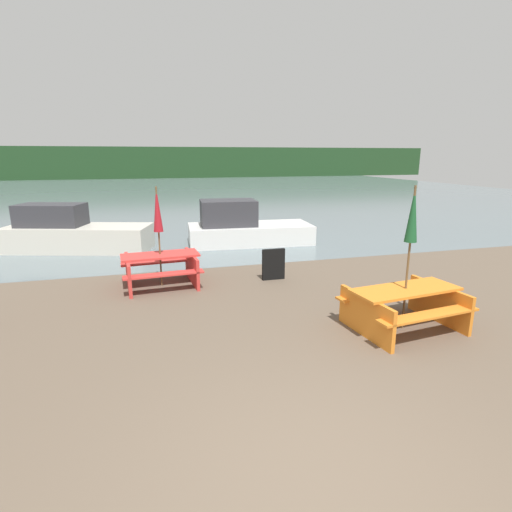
{
  "coord_description": "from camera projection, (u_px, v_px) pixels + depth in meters",
  "views": [
    {
      "loc": [
        -1.31,
        -2.71,
        2.89
      ],
      "look_at": [
        0.85,
        5.08,
        0.85
      ],
      "focal_mm": 28.0,
      "sensor_mm": 36.0,
      "label": 1
    }
  ],
  "objects": [
    {
      "name": "umbrella_crimson",
      "position": [
        157.0,
        211.0,
        8.72
      ],
      "size": [
        0.21,
        0.21,
        2.25
      ],
      "color": "brown",
      "rests_on": "ground_plane"
    },
    {
      "name": "water",
      "position": [
        161.0,
        191.0,
        33.86
      ],
      "size": [
        60.0,
        50.0,
        0.0
      ],
      "color": "slate",
      "rests_on": "ground_plane"
    },
    {
      "name": "umbrella_darkgreen",
      "position": [
        413.0,
        218.0,
        6.41
      ],
      "size": [
        0.2,
        0.2,
        2.43
      ],
      "color": "brown",
      "rests_on": "ground_plane"
    },
    {
      "name": "picnic_table_red",
      "position": [
        161.0,
        267.0,
        9.03
      ],
      "size": [
        1.8,
        1.51,
        0.74
      ],
      "rotation": [
        0.0,
        0.0,
        0.08
      ],
      "color": "red",
      "rests_on": "ground_plane"
    },
    {
      "name": "signboard",
      "position": [
        273.0,
        264.0,
        9.49
      ],
      "size": [
        0.55,
        0.08,
        0.75
      ],
      "color": "black",
      "rests_on": "ground_plane"
    },
    {
      "name": "picnic_table_orange",
      "position": [
        404.0,
        304.0,
        6.77
      ],
      "size": [
        2.01,
        1.58,
        0.72
      ],
      "rotation": [
        0.0,
        0.0,
        0.11
      ],
      "color": "orange",
      "rests_on": "ground_plane"
    },
    {
      "name": "far_treeline",
      "position": [
        153.0,
        163.0,
        52.06
      ],
      "size": [
        80.0,
        1.6,
        4.0
      ],
      "color": "#1E3D1E",
      "rests_on": "water"
    },
    {
      "name": "boat_second",
      "position": [
        244.0,
        228.0,
        13.41
      ],
      "size": [
        4.19,
        2.04,
        1.47
      ],
      "rotation": [
        0.0,
        0.0,
        -0.07
      ],
      "color": "silver",
      "rests_on": "water"
    },
    {
      "name": "boat",
      "position": [
        73.0,
        233.0,
        12.43
      ],
      "size": [
        4.61,
        2.67,
        1.45
      ],
      "rotation": [
        0.0,
        0.0,
        -0.29
      ],
      "color": "beige",
      "rests_on": "water"
    },
    {
      "name": "ground_plane",
      "position": [
        316.0,
        487.0,
        3.58
      ],
      "size": [
        60.0,
        60.0,
        0.0
      ],
      "primitive_type": "plane",
      "color": "brown"
    }
  ]
}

